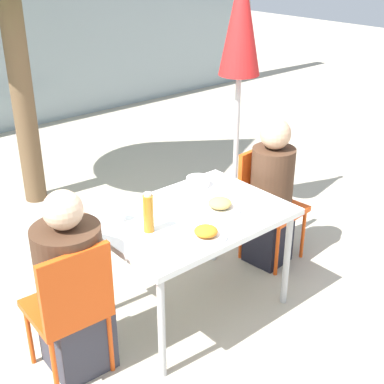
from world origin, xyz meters
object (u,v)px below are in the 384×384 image
(salad_bowl, at_px, (198,182))
(drinking_cup, at_px, (119,214))
(chair_left, at_px, (71,303))
(person_right, at_px, (271,196))
(chair_right, at_px, (266,196))
(bottle, at_px, (149,213))
(person_left, at_px, (72,290))
(closed_umbrella, at_px, (240,35))

(salad_bowl, bearing_deg, drinking_cup, -174.12)
(chair_left, bearing_deg, person_right, 6.64)
(chair_left, relative_size, person_right, 0.76)
(chair_right, distance_m, bottle, 1.27)
(drinking_cup, bearing_deg, chair_left, -152.90)
(person_left, bearing_deg, bottle, -2.16)
(person_right, bearing_deg, closed_umbrella, -119.74)
(person_left, bearing_deg, person_right, 4.11)
(bottle, relative_size, salad_bowl, 1.55)
(chair_left, distance_m, closed_umbrella, 2.44)
(chair_right, bearing_deg, person_left, -1.30)
(chair_left, relative_size, salad_bowl, 5.41)
(chair_right, xyz_separation_m, person_right, (-0.04, -0.08, 0.04))
(drinking_cup, bearing_deg, chair_right, -2.39)
(drinking_cup, height_order, salad_bowl, drinking_cup)
(chair_right, relative_size, person_right, 0.76)
(chair_left, xyz_separation_m, salad_bowl, (1.19, 0.32, 0.25))
(person_left, relative_size, closed_umbrella, 0.52)
(bottle, distance_m, drinking_cup, 0.24)
(chair_left, xyz_separation_m, drinking_cup, (0.49, 0.25, 0.26))
(chair_left, bearing_deg, closed_umbrella, 24.16)
(person_left, xyz_separation_m, drinking_cup, (0.44, 0.18, 0.25))
(bottle, xyz_separation_m, salad_bowl, (0.63, 0.29, -0.09))
(person_left, relative_size, salad_bowl, 7.03)
(chair_left, bearing_deg, salad_bowl, 18.07)
(chair_right, distance_m, person_right, 0.10)
(chair_right, xyz_separation_m, closed_umbrella, (0.27, 0.59, 1.08))
(chair_left, height_order, person_left, person_left)
(chair_right, height_order, bottle, bottle)
(closed_umbrella, bearing_deg, salad_bowl, -150.87)
(person_left, height_order, person_right, person_right)
(person_left, bearing_deg, drinking_cup, 24.52)
(bottle, bearing_deg, person_left, 175.03)
(bottle, bearing_deg, closed_umbrella, 27.29)
(chair_right, bearing_deg, salad_bowl, -17.57)
(person_right, bearing_deg, salad_bowl, -26.73)
(chair_right, relative_size, bottle, 3.50)
(closed_umbrella, relative_size, bottle, 8.68)
(chair_left, xyz_separation_m, person_right, (1.73, 0.12, 0.04))
(person_right, bearing_deg, bottle, -1.39)
(person_left, relative_size, chair_right, 1.30)
(person_left, bearing_deg, chair_left, -121.94)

